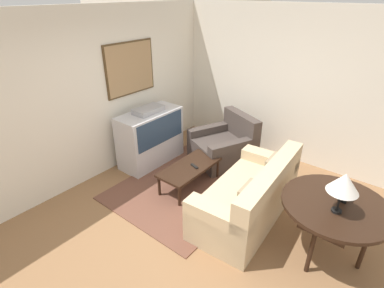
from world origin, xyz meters
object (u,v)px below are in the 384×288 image
at_px(armchair, 224,146).
at_px(tv, 151,137).
at_px(couch, 249,197).
at_px(table_lamp, 344,183).
at_px(console_table, 335,208).
at_px(mantel_clock, 345,194).
at_px(coffee_table, 190,168).

bearing_deg(armchair, tv, -114.94).
distance_m(couch, table_lamp, 1.35).
bearing_deg(table_lamp, console_table, 13.59).
height_order(tv, couch, tv).
bearing_deg(couch, mantel_clock, 92.72).
relative_size(table_lamp, mantel_clock, 2.93).
bearing_deg(console_table, table_lamp, -166.41).
relative_size(couch, table_lamp, 3.86).
bearing_deg(couch, armchair, -138.34).
distance_m(couch, mantel_clock, 1.21).
distance_m(armchair, table_lamp, 2.70).
bearing_deg(mantel_clock, armchair, 66.32).
xyz_separation_m(tv, couch, (-0.23, -2.16, -0.18)).
xyz_separation_m(tv, table_lamp, (-0.36, -3.25, 0.61)).
height_order(coffee_table, table_lamp, table_lamp).
xyz_separation_m(coffee_table, mantel_clock, (0.08, -2.20, 0.48)).
height_order(armchair, mantel_clock, mantel_clock).
xyz_separation_m(couch, coffee_table, (0.05, 1.10, 0.02)).
bearing_deg(coffee_table, couch, -92.58).
height_order(console_table, mantel_clock, mantel_clock).
xyz_separation_m(tv, armchair, (0.89, -1.01, -0.22)).
relative_size(tv, table_lamp, 2.45).
bearing_deg(tv, armchair, -48.65).
bearing_deg(console_table, mantel_clock, -17.20).
relative_size(tv, coffee_table, 1.10).
bearing_deg(table_lamp, mantel_clock, -0.22).
bearing_deg(armchair, mantel_clock, 0.02).
relative_size(armchair, coffee_table, 1.18).
bearing_deg(couch, console_table, 86.64).
bearing_deg(mantel_clock, coffee_table, 92.16).
height_order(console_table, table_lamp, table_lamp).
bearing_deg(mantel_clock, tv, 88.35).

